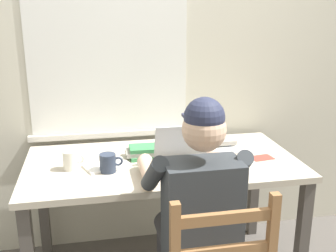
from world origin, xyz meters
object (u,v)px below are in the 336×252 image
Objects in this scene: coffee_mug_white at (71,160)px; book_stack_side at (219,141)px; desk at (163,175)px; coffee_mug_dark at (108,163)px; seated_person at (196,208)px; computer_mouse at (231,165)px; laptop at (187,159)px; book_stack_main at (143,152)px; landscape_photo_print at (262,158)px.

coffee_mug_white is 0.62× the size of book_stack_side.
desk is 0.36m from coffee_mug_dark.
book_stack_side is at bearing 63.58° from seated_person.
computer_mouse is 0.55× the size of book_stack_side.
desk is at bearing 130.35° from laptop.
book_stack_main is at bearing 149.66° from computer_mouse.
desk is 0.46m from book_stack_side.
computer_mouse reaches higher than landscape_photo_print.
book_stack_side is (0.33, 0.66, 0.09)m from seated_person.
book_stack_main is at bearing 144.64° from desk.
seated_person is at bearing -71.75° from book_stack_main.
book_stack_main is (-0.22, 0.21, -0.02)m from laptop.
seated_person is at bearing -81.00° from desk.
computer_mouse is 0.50× the size of book_stack_main.
seated_person is at bearing -149.99° from landscape_photo_print.
laptop is at bearing 179.40° from landscape_photo_print.
laptop is 1.80× the size of book_stack_side.
coffee_mug_dark is 0.96× the size of landscape_photo_print.
laptop reaches higher than book_stack_side.
book_stack_main is (0.41, 0.11, -0.02)m from coffee_mug_white.
laptop is 0.43m from coffee_mug_dark.
desk is 13.57× the size of coffee_mug_white.
seated_person reaches higher than laptop.
book_stack_main is at bearing 108.25° from seated_person.
seated_person is 0.74m from book_stack_side.
desk is at bearing -35.36° from book_stack_main.
coffee_mug_dark is 0.89m from landscape_photo_print.
coffee_mug_white is at bearing -166.22° from book_stack_side.
landscape_photo_print is (0.89, 0.03, -0.05)m from coffee_mug_dark.
landscape_photo_print is (0.58, -0.07, 0.09)m from desk.
computer_mouse is 0.26m from landscape_photo_print.
coffee_mug_dark is at bearing 136.86° from seated_person.
landscape_photo_print is (0.50, 0.39, 0.07)m from seated_person.
book_stack_main is at bearing 40.48° from coffee_mug_dark.
coffee_mug_white reaches higher than book_stack_main.
landscape_photo_print reaches higher than desk.
book_stack_main is 1.53× the size of landscape_photo_print.
desk is 0.18m from book_stack_main.
coffee_mug_dark reaches higher than book_stack_main.
coffee_mug_white is 0.88× the size of landscape_photo_print.
book_stack_main is (-0.10, 0.07, 0.12)m from desk.
coffee_mug_dark is (-0.43, 0.03, -0.00)m from laptop.
laptop reaches higher than coffee_mug_white.
coffee_mug_white is at bearing 143.42° from seated_person.
book_stack_side is (0.51, 0.12, -0.01)m from book_stack_main.
coffee_mug_white is 0.94m from book_stack_side.
laptop is at bearing -43.62° from book_stack_main.
coffee_mug_dark is at bearing -161.63° from desk.
book_stack_side reaches higher than landscape_photo_print.
laptop is 0.30m from book_stack_main.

